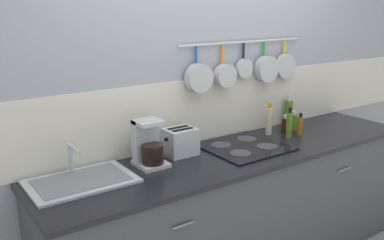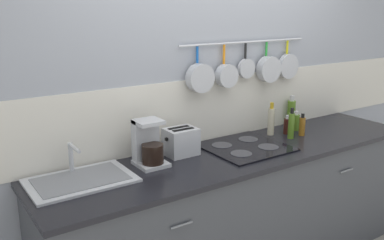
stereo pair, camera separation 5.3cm
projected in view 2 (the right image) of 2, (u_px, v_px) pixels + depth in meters
wall_back at (212, 94)px, 3.18m from camera, size 7.20×0.16×2.60m
cabinet_base at (241, 214)px, 3.10m from camera, size 2.88×0.65×0.90m
countertop at (243, 154)px, 2.98m from camera, size 2.92×0.67×0.03m
sink_basin at (80, 179)px, 2.46m from camera, size 0.60×0.39×0.20m
coffee_maker at (149, 146)px, 2.70m from camera, size 0.18×0.20×0.29m
toaster at (181, 142)px, 2.89m from camera, size 0.23×0.17×0.19m
cooktop at (245, 147)px, 3.04m from camera, size 0.55×0.54×0.01m
bottle_vinegar at (271, 121)px, 3.32m from camera, size 0.05×0.05×0.26m
bottle_hot_sauce at (291, 125)px, 3.23m from camera, size 0.05×0.05×0.24m
bottle_dish_soap at (287, 126)px, 3.36m from camera, size 0.06×0.06×0.15m
bottle_sesame_oil at (302, 126)px, 3.31m from camera, size 0.05×0.05×0.17m
bottle_cooking_wine at (296, 122)px, 3.45m from camera, size 0.06×0.06×0.16m
bottle_olive_oil at (291, 112)px, 3.58m from camera, size 0.07×0.07×0.26m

